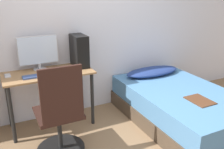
# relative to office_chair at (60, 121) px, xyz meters

# --- Properties ---
(wall_back) EXTENTS (8.00, 0.05, 2.50)m
(wall_back) POSITION_rel_office_chair_xyz_m (0.47, 0.94, 0.84)
(wall_back) COLOR silver
(wall_back) RESTS_ON ground_plane
(desk) EXTENTS (1.10, 0.52, 0.74)m
(desk) POSITION_rel_office_chair_xyz_m (0.05, 0.66, 0.21)
(desk) COLOR #997047
(desk) RESTS_ON ground_plane
(office_chair) EXTENTS (0.54, 0.54, 1.05)m
(office_chair) POSITION_rel_office_chair_xyz_m (0.00, 0.00, 0.00)
(office_chair) COLOR black
(office_chair) RESTS_ON ground_plane
(bed) EXTENTS (1.18, 1.88, 0.46)m
(bed) POSITION_rel_office_chair_xyz_m (1.64, -0.02, -0.18)
(bed) COLOR #4C3D2D
(bed) RESTS_ON ground_plane
(pillow) EXTENTS (0.90, 0.36, 0.11)m
(pillow) POSITION_rel_office_chair_xyz_m (1.64, 0.65, 0.11)
(pillow) COLOR navy
(pillow) RESTS_ON bed
(magazine) EXTENTS (0.24, 0.32, 0.01)m
(magazine) POSITION_rel_office_chair_xyz_m (1.61, -0.37, 0.06)
(magazine) COLOR #56331E
(magazine) RESTS_ON bed
(monitor) EXTENTS (0.50, 0.17, 0.44)m
(monitor) POSITION_rel_office_chair_xyz_m (-0.02, 0.82, 0.57)
(monitor) COLOR #B7B7BC
(monitor) RESTS_ON desk
(keyboard) EXTENTS (0.43, 0.11, 0.02)m
(keyboard) POSITION_rel_office_chair_xyz_m (-0.05, 0.55, 0.35)
(keyboard) COLOR #33477A
(keyboard) RESTS_ON desk
(pc_tower) EXTENTS (0.17, 0.33, 0.42)m
(pc_tower) POSITION_rel_office_chair_xyz_m (0.49, 0.73, 0.55)
(pc_tower) COLOR black
(pc_tower) RESTS_ON desk
(mouse) EXTENTS (0.06, 0.09, 0.02)m
(mouse) POSITION_rel_office_chair_xyz_m (0.21, 0.55, 0.35)
(mouse) COLOR silver
(mouse) RESTS_ON desk
(phone) EXTENTS (0.07, 0.14, 0.01)m
(phone) POSITION_rel_office_chair_xyz_m (-0.42, 0.73, 0.34)
(phone) COLOR #B7B7BC
(phone) RESTS_ON desk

